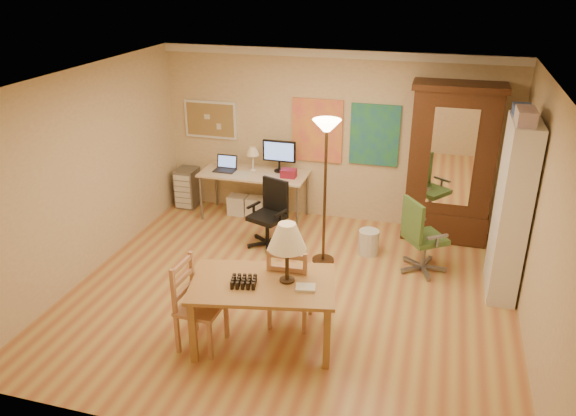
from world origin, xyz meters
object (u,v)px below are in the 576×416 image
(computer_desk, at_px, (257,190))
(office_chair_green, at_px, (421,252))
(office_chair_black, at_px, (269,228))
(bookshelf, at_px, (511,211))
(armoire, at_px, (450,173))
(dining_table, at_px, (272,270))

(computer_desk, height_order, office_chair_green, computer_desk)
(office_chair_black, distance_m, bookshelf, 3.35)
(computer_desk, relative_size, bookshelf, 0.77)
(office_chair_black, xyz_separation_m, bookshelf, (3.22, -0.40, 0.84))
(bookshelf, bearing_deg, office_chair_green, 167.33)
(office_chair_black, bearing_deg, armoire, 22.01)
(dining_table, distance_m, computer_desk, 3.40)
(office_chair_green, distance_m, armoire, 1.41)
(computer_desk, height_order, bookshelf, bookshelf)
(dining_table, xyz_separation_m, bookshelf, (2.48, 1.82, 0.20))
(office_chair_black, relative_size, armoire, 0.42)
(dining_table, height_order, computer_desk, dining_table)
(office_chair_black, height_order, office_chair_green, office_chair_green)
(computer_desk, xyz_separation_m, armoire, (2.97, 0.08, 0.55))
(office_chair_black, bearing_deg, dining_table, -71.51)
(dining_table, height_order, office_chair_green, dining_table)
(dining_table, bearing_deg, office_chair_green, 54.16)
(office_chair_green, bearing_deg, dining_table, -125.84)
(dining_table, height_order, armoire, armoire)
(office_chair_green, height_order, armoire, armoire)
(computer_desk, xyz_separation_m, office_chair_black, (0.49, -0.92, -0.21))
(office_chair_black, relative_size, office_chair_green, 0.94)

